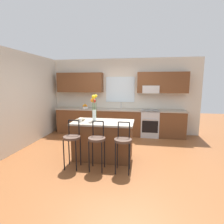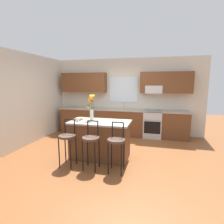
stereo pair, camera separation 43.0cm
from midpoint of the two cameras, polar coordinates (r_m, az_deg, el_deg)
ground_plane at (r=4.90m, az=1.58°, el=-12.68°), size 14.00×14.00×0.00m
wall_left at (r=5.95m, az=-22.52°, el=3.91°), size 0.12×4.60×2.70m
back_wall_assembly at (r=6.50m, az=5.75°, el=6.35°), size 5.60×0.50×2.70m
counter_run at (r=6.36m, az=5.02°, el=-3.17°), size 4.56×0.64×0.92m
sink_faucet at (r=6.40m, az=5.80°, el=2.29°), size 0.02×0.13×0.23m
oven_range at (r=6.26m, az=14.78°, el=-3.71°), size 0.60×0.64×0.92m
kitchen_island at (r=4.41m, az=-1.00°, el=-8.84°), size 1.46×0.80×0.92m
bar_stool_near at (r=3.99m, az=-11.12°, el=-8.36°), size 0.36×0.36×1.04m
bar_stool_middle at (r=3.80m, az=-3.51°, el=-9.14°), size 0.36×0.36×1.04m
bar_stool_far at (r=3.67m, az=4.81°, el=-9.80°), size 0.36×0.36×1.04m
flower_vase at (r=4.36m, az=-3.82°, el=1.93°), size 0.17×0.15×0.64m
mug_ceramic at (r=4.31m, az=-8.21°, el=-2.44°), size 0.08×0.08×0.09m
cookbook at (r=4.48m, az=-8.25°, el=-2.38°), size 0.20×0.15×0.03m
fruit_bowl_oranges at (r=6.60m, az=-5.72°, el=1.75°), size 0.24×0.24×0.16m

